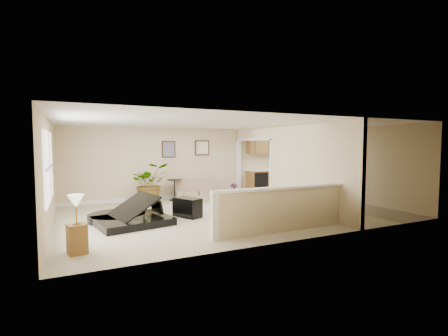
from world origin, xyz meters
name	(u,v)px	position (x,y,z in m)	size (l,w,h in m)	color
floor	(231,212)	(0.00, 0.00, 0.00)	(9.00, 9.00, 0.00)	#B5A88C
back_wall	(194,163)	(0.00, 3.00, 1.25)	(9.00, 0.04, 2.50)	beige
front_wall	(298,178)	(0.00, -3.00, 1.25)	(9.00, 0.04, 2.50)	beige
left_wall	(49,174)	(-4.50, 0.00, 1.25)	(0.04, 6.00, 2.50)	beige
right_wall	(349,164)	(4.50, 0.00, 1.25)	(0.04, 6.00, 2.50)	beige
ceiling	(231,123)	(0.00, 0.00, 2.50)	(9.00, 6.00, 0.04)	silver
kitchen_vinyl	(317,204)	(3.15, 0.00, 0.00)	(2.70, 6.00, 0.01)	tan
interior_partition	(279,167)	(1.80, 0.25, 1.22)	(0.18, 5.99, 2.50)	beige
pony_half_wall	(280,208)	(0.08, -2.30, 0.52)	(3.42, 0.22, 1.00)	beige
left_window	(48,167)	(-4.49, -0.50, 1.45)	(0.05, 2.15, 1.45)	white
wall_art_left	(169,149)	(-0.95, 2.97, 1.75)	(0.48, 0.04, 0.58)	#372514
wall_mirror	(202,148)	(0.30, 2.97, 1.80)	(0.55, 0.04, 0.55)	#372514
kitchen_cabinets	(272,171)	(3.19, 2.73, 0.87)	(2.36, 0.65, 2.33)	brown
piano	(129,197)	(-2.80, -0.10, 0.65)	(2.15, 2.18, 1.56)	black
piano_bench	(187,207)	(-1.30, -0.05, 0.25)	(0.39, 0.76, 0.51)	black
loveseat	(197,191)	(-0.12, 2.39, 0.32)	(1.63, 1.11, 0.85)	tan
accent_table	(175,187)	(-0.87, 2.58, 0.47)	(0.51, 0.51, 0.73)	black
palm_plant	(150,184)	(-1.74, 2.39, 0.65)	(1.21, 1.06, 1.33)	black
small_plant	(234,192)	(1.12, 2.02, 0.23)	(0.35, 0.35, 0.55)	black
lamp_stand	(77,229)	(-3.99, -2.01, 0.44)	(0.36, 0.36, 1.04)	brown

